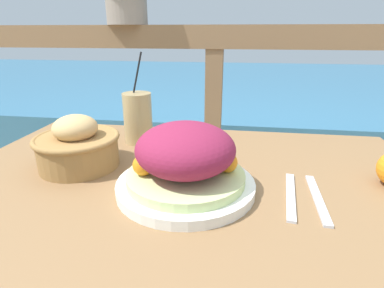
# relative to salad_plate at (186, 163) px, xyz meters

# --- Properties ---
(patio_table) EXTENTS (1.06, 0.75, 0.75)m
(patio_table) POSITION_rel_salad_plate_xyz_m (-0.01, 0.03, -0.17)
(patio_table) COLOR olive
(patio_table) RESTS_ON ground_plane
(railing_fence) EXTENTS (2.80, 0.08, 1.07)m
(railing_fence) POSITION_rel_salad_plate_xyz_m (-0.01, 0.75, -0.01)
(railing_fence) COLOR brown
(railing_fence) RESTS_ON ground_plane
(sea_backdrop) EXTENTS (12.00, 4.00, 0.51)m
(sea_backdrop) POSITION_rel_salad_plate_xyz_m (-0.01, 3.25, -0.56)
(sea_backdrop) COLOR teal
(sea_backdrop) RESTS_ON ground_plane
(salad_plate) EXTENTS (0.27, 0.27, 0.14)m
(salad_plate) POSITION_rel_salad_plate_xyz_m (0.00, 0.00, 0.00)
(salad_plate) COLOR white
(salad_plate) RESTS_ON patio_table
(drink_glass) EXTENTS (0.08, 0.08, 0.25)m
(drink_glass) POSITION_rel_salad_plate_xyz_m (-0.18, 0.26, 0.01)
(drink_glass) COLOR tan
(drink_glass) RESTS_ON patio_table
(bread_basket) EXTENTS (0.19, 0.19, 0.12)m
(bread_basket) POSITION_rel_salad_plate_xyz_m (-0.26, 0.07, -0.01)
(bread_basket) COLOR olive
(bread_basket) RESTS_ON patio_table
(fork) EXTENTS (0.04, 0.18, 0.00)m
(fork) POSITION_rel_salad_plate_xyz_m (0.20, 0.00, -0.06)
(fork) COLOR silver
(fork) RESTS_ON patio_table
(knife) EXTENTS (0.02, 0.18, 0.00)m
(knife) POSITION_rel_salad_plate_xyz_m (0.25, -0.00, -0.06)
(knife) COLOR silver
(knife) RESTS_ON patio_table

